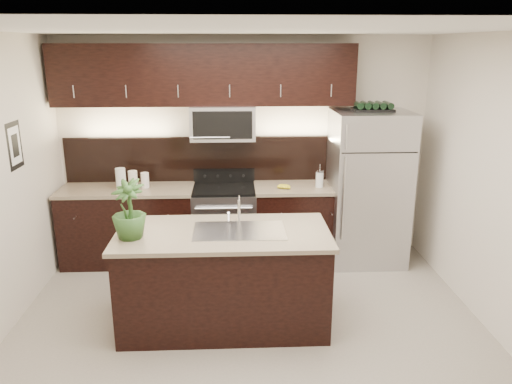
# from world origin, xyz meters

# --- Properties ---
(ground) EXTENTS (4.50, 4.50, 0.00)m
(ground) POSITION_xyz_m (0.00, 0.00, 0.00)
(ground) COLOR gray
(ground) RESTS_ON ground
(room_walls) EXTENTS (4.52, 4.02, 2.71)m
(room_walls) POSITION_xyz_m (-0.11, -0.04, 1.70)
(room_walls) COLOR beige
(room_walls) RESTS_ON ground
(counter_run) EXTENTS (3.51, 0.65, 0.94)m
(counter_run) POSITION_xyz_m (-0.46, 1.69, 0.47)
(counter_run) COLOR black
(counter_run) RESTS_ON ground
(upper_fixtures) EXTENTS (3.49, 0.40, 1.66)m
(upper_fixtures) POSITION_xyz_m (-0.43, 1.84, 2.14)
(upper_fixtures) COLOR black
(upper_fixtures) RESTS_ON counter_run
(island) EXTENTS (1.96, 0.96, 0.94)m
(island) POSITION_xyz_m (-0.23, 0.20, 0.47)
(island) COLOR black
(island) RESTS_ON ground
(sink_faucet) EXTENTS (0.84, 0.50, 0.28)m
(sink_faucet) POSITION_xyz_m (-0.08, 0.21, 0.96)
(sink_faucet) COLOR silver
(sink_faucet) RESTS_ON island
(refrigerator) EXTENTS (0.89, 0.80, 1.85)m
(refrigerator) POSITION_xyz_m (1.48, 1.63, 0.92)
(refrigerator) COLOR #B2B2B7
(refrigerator) RESTS_ON ground
(wine_rack) EXTENTS (0.46, 0.28, 0.11)m
(wine_rack) POSITION_xyz_m (1.48, 1.63, 1.90)
(wine_rack) COLOR black
(wine_rack) RESTS_ON refrigerator
(plant) EXTENTS (0.38, 0.38, 0.53)m
(plant) POSITION_xyz_m (-1.05, 0.08, 1.20)
(plant) COLOR #294E1F
(plant) RESTS_ON island
(canisters) EXTENTS (0.37, 0.18, 0.26)m
(canisters) POSITION_xyz_m (-1.36, 1.67, 1.05)
(canisters) COLOR silver
(canisters) RESTS_ON counter_run
(french_press) EXTENTS (0.09, 0.09, 0.27)m
(french_press) POSITION_xyz_m (0.90, 1.64, 1.04)
(french_press) COLOR silver
(french_press) RESTS_ON counter_run
(bananas) EXTENTS (0.20, 0.18, 0.05)m
(bananas) POSITION_xyz_m (0.43, 1.61, 0.97)
(bananas) COLOR gold
(bananas) RESTS_ON counter_run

